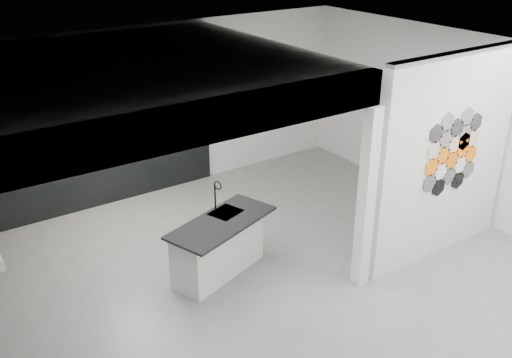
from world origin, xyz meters
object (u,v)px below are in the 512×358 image
object	(u,v)px
stockpot	(3,141)
kettle	(150,115)
partition_panel	(445,158)
kitchen_island	(219,246)
utensil_cup	(22,141)
bottle_dark	(87,127)
glass_bowl	(170,112)
glass_vase	(170,111)

from	to	relation	value
stockpot	kettle	size ratio (longest dim) A/B	1.45
partition_panel	kitchen_island	distance (m)	3.19
partition_panel	utensil_cup	distance (m)	5.88
bottle_dark	utensil_cup	size ratio (longest dim) A/B	1.49
partition_panel	utensil_cup	xyz separation A→B (m)	(-4.43, 3.87, -0.03)
glass_bowl	bottle_dark	bearing A→B (deg)	180.00
partition_panel	glass_bowl	world-z (taller)	partition_panel
stockpot	kettle	xyz separation A→B (m)	(2.24, 0.00, -0.03)
kettle	glass_bowl	world-z (taller)	kettle
utensil_cup	kettle	bearing A→B (deg)	0.00
kitchen_island	bottle_dark	world-z (taller)	bottle_dark
kitchen_island	kettle	distance (m)	2.86
kettle	bottle_dark	size ratio (longest dim) A/B	1.21
stockpot	glass_vase	bearing A→B (deg)	0.00
kettle	glass_bowl	size ratio (longest dim) A/B	1.12
kitchen_island	utensil_cup	world-z (taller)	utensil_cup
bottle_dark	utensil_cup	xyz separation A→B (m)	(-0.95, 0.00, -0.02)
partition_panel	kitchen_island	size ratio (longest dim) A/B	1.73
stockpot	glass_vase	size ratio (longest dim) A/B	1.73
glass_bowl	glass_vase	world-z (taller)	glass_vase
glass_bowl	kitchen_island	bearing A→B (deg)	-104.82
glass_bowl	kettle	bearing A→B (deg)	180.00
partition_panel	bottle_dark	xyz separation A→B (m)	(-3.47, 3.87, -0.01)
kitchen_island	glass_vase	xyz separation A→B (m)	(0.70, 2.66, 0.98)
bottle_dark	kitchen_island	bearing A→B (deg)	-75.39
glass_vase	utensil_cup	distance (m)	2.35
kitchen_island	utensil_cup	size ratio (longest dim) A/B	17.70
kitchen_island	partition_panel	bearing A→B (deg)	-42.24
kitchen_island	glass_vase	distance (m)	2.92
glass_vase	utensil_cup	bearing A→B (deg)	180.00
stockpot	glass_bowl	xyz separation A→B (m)	(2.60, 0.00, -0.05)
stockpot	glass_bowl	size ratio (longest dim) A/B	1.62
glass_bowl	bottle_dark	xyz separation A→B (m)	(-1.40, 0.00, 0.02)
kettle	glass_vase	size ratio (longest dim) A/B	1.20
stockpot	bottle_dark	world-z (taller)	stockpot
kitchen_island	glass_bowl	xyz separation A→B (m)	(0.70, 2.66, 0.97)
utensil_cup	kitchen_island	bearing A→B (deg)	-58.27
stockpot	utensil_cup	xyz separation A→B (m)	(0.24, 0.00, -0.05)
kettle	glass_vase	distance (m)	0.35
bottle_dark	glass_bowl	bearing A→B (deg)	0.00
kettle	partition_panel	bearing A→B (deg)	-67.03
partition_panel	stockpot	bearing A→B (deg)	140.39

